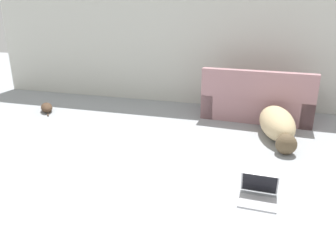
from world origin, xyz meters
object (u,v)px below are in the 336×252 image
Objects in this scene: cat at (47,107)px; laptop_open at (259,191)px; couch at (257,102)px; dog at (277,124)px.

cat is 4.24m from laptop_open.
cat is at bearing 14.38° from couch.
couch is at bearing -170.89° from dog.
laptop_open is at bearing -17.12° from dog.
laptop_open is (-0.20, -1.73, -0.12)m from dog.
laptop_open is at bearing 95.95° from couch.
dog is (0.32, -0.89, -0.07)m from couch.
dog is at bearing 113.03° from couch.
dog reaches higher than laptop_open.
laptop_open is at bearing -155.30° from cat.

